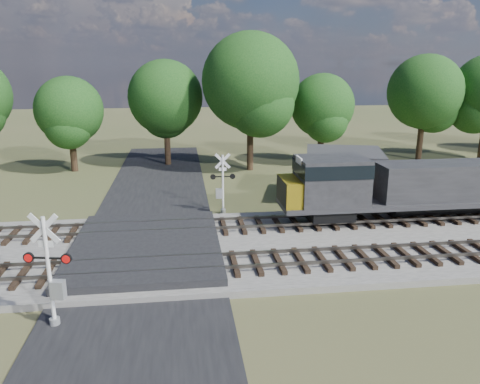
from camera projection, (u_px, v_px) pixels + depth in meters
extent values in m
plane|color=#44502A|center=(146.00, 258.00, 22.24)|extent=(160.00, 160.00, 0.00)
cube|color=gray|center=(345.00, 242.00, 23.90)|extent=(140.00, 10.00, 0.30)
cube|color=black|center=(146.00, 257.00, 22.23)|extent=(7.00, 60.00, 0.08)
cube|color=#262628|center=(147.00, 248.00, 22.63)|extent=(7.00, 9.00, 0.62)
cube|color=black|center=(189.00, 266.00, 20.47)|extent=(44.00, 2.60, 0.18)
cube|color=#544F48|center=(371.00, 260.00, 20.72)|extent=(140.00, 0.08, 0.15)
cube|color=#544F48|center=(359.00, 247.00, 22.09)|extent=(140.00, 0.08, 0.15)
cube|color=black|center=(187.00, 228.00, 25.25)|extent=(44.00, 2.60, 0.18)
cube|color=#544F48|center=(335.00, 223.00, 25.50)|extent=(140.00, 0.08, 0.15)
cube|color=#544F48|center=(327.00, 215.00, 26.87)|extent=(140.00, 0.08, 0.15)
cylinder|color=silver|center=(49.00, 273.00, 15.96)|extent=(0.14, 0.14, 4.06)
cylinder|color=#949799|center=(55.00, 322.00, 16.46)|extent=(0.37, 0.37, 0.30)
cube|color=silver|center=(44.00, 228.00, 15.53)|extent=(1.05, 0.25, 1.06)
cube|color=silver|center=(44.00, 228.00, 15.53)|extent=(1.05, 0.25, 1.06)
cube|color=silver|center=(46.00, 244.00, 15.68)|extent=(0.50, 0.13, 0.22)
cube|color=black|center=(47.00, 258.00, 15.81)|extent=(1.60, 0.39, 0.06)
cylinder|color=red|center=(29.00, 257.00, 15.86)|extent=(0.38, 0.17, 0.37)
cylinder|color=red|center=(66.00, 259.00, 15.76)|extent=(0.38, 0.17, 0.37)
cube|color=#949799|center=(58.00, 290.00, 16.10)|extent=(0.51, 0.39, 0.66)
cylinder|color=silver|center=(223.00, 185.00, 28.44)|extent=(0.13, 0.13, 3.67)
cylinder|color=#949799|center=(223.00, 211.00, 28.89)|extent=(0.33, 0.33, 0.27)
cube|color=silver|center=(223.00, 161.00, 28.06)|extent=(0.96, 0.05, 0.96)
cube|color=silver|center=(223.00, 161.00, 28.06)|extent=(0.96, 0.05, 0.96)
cube|color=silver|center=(223.00, 169.00, 28.19)|extent=(0.46, 0.03, 0.20)
cube|color=black|center=(223.00, 177.00, 28.31)|extent=(1.47, 0.08, 0.05)
cylinder|color=red|center=(233.00, 176.00, 28.37)|extent=(0.33, 0.10, 0.33)
cylinder|color=red|center=(213.00, 177.00, 28.25)|extent=(0.33, 0.10, 0.33)
cube|color=#949799|center=(219.00, 193.00, 28.57)|extent=(0.42, 0.28, 0.60)
cube|color=#42301C|center=(343.00, 177.00, 31.43)|extent=(5.55, 5.55, 3.14)
cube|color=#313033|center=(345.00, 153.00, 30.98)|extent=(6.10, 6.10, 0.22)
cylinder|color=black|center=(73.00, 148.00, 39.80)|extent=(0.56, 0.56, 4.00)
sphere|color=#133C13|center=(69.00, 110.00, 38.96)|extent=(5.60, 5.60, 5.60)
cylinder|color=black|center=(167.00, 140.00, 42.11)|extent=(0.56, 0.56, 4.69)
sphere|color=#133C13|center=(165.00, 97.00, 41.12)|extent=(6.56, 6.56, 6.56)
cylinder|color=black|center=(250.00, 137.00, 40.04)|extent=(0.56, 0.56, 5.79)
sphere|color=#133C13|center=(250.00, 81.00, 38.82)|extent=(8.11, 8.11, 8.11)
cylinder|color=black|center=(321.00, 142.00, 42.90)|extent=(0.56, 0.56, 4.09)
sphere|color=#133C13|center=(322.00, 106.00, 42.04)|extent=(5.72, 5.72, 5.72)
cylinder|color=black|center=(421.00, 134.00, 44.64)|extent=(0.56, 0.56, 4.93)
sphere|color=#133C13|center=(425.00, 92.00, 43.59)|extent=(6.90, 6.90, 6.90)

